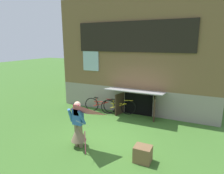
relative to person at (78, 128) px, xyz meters
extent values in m
plane|color=#3D6B28|center=(0.56, 0.76, -0.67)|extent=(60.00, 60.00, 0.00)
cube|color=gray|center=(0.56, 6.40, -0.03)|extent=(7.98, 5.27, 1.28)
cube|color=brown|center=(0.56, 6.40, 2.78)|extent=(7.98, 5.27, 4.35)
cube|color=black|center=(0.56, 3.72, 3.06)|extent=(5.57, 0.08, 1.39)
cube|color=#9EB7C6|center=(0.56, 3.74, 3.06)|extent=(5.41, 0.04, 1.27)
cube|color=#9EB7C6|center=(-1.68, 3.73, 1.91)|extent=(0.90, 0.06, 1.10)
cube|color=black|center=(0.93, 3.74, -0.15)|extent=(1.40, 0.03, 1.05)
cube|color=#3D2B1E|center=(0.08, 3.46, -0.15)|extent=(0.24, 0.69, 1.05)
cube|color=#3D2B1E|center=(1.78, 3.46, -0.15)|extent=(0.22, 0.70, 1.05)
cube|color=#B2B2B7|center=(0.93, 3.21, 0.66)|extent=(2.63, 1.09, 0.18)
cylinder|color=#7F6B51|center=(-0.08, 0.00, -0.27)|extent=(0.14, 0.14, 0.81)
cylinder|color=#7F6B51|center=(0.08, 0.00, -0.27)|extent=(0.14, 0.14, 0.81)
cone|color=#7F6B51|center=(0.00, 0.00, -0.15)|extent=(0.52, 0.52, 0.61)
cube|color=#3366B7|center=(0.00, 0.00, 0.42)|extent=(0.34, 0.20, 0.57)
cylinder|color=#3366B7|center=(-0.22, -0.10, 0.45)|extent=(0.17, 0.32, 0.53)
cylinder|color=#3366B7|center=(0.22, -0.10, 0.45)|extent=(0.17, 0.32, 0.53)
cube|color=maroon|center=(0.00, -0.06, 0.66)|extent=(0.20, 0.08, 0.36)
sphere|color=#D8AD8E|center=(0.00, 0.00, 0.82)|extent=(0.22, 0.22, 0.22)
pyramid|color=#E54C7F|center=(0.37, -0.61, 0.61)|extent=(1.02, 0.83, 0.55)
cylinder|color=beige|center=(0.35, -0.25, 0.32)|extent=(0.01, 0.70, 0.47)
cylinder|color=#E54C7F|center=(0.45, -0.30, -0.28)|extent=(0.03, 0.03, 0.78)
torus|color=black|center=(0.50, 3.54, -0.31)|extent=(0.71, 0.28, 0.73)
torus|color=black|center=(-0.44, 3.23, -0.31)|extent=(0.71, 0.28, 0.73)
cylinder|color=gold|center=(0.03, 3.38, -0.12)|extent=(0.72, 0.27, 0.04)
cylinder|color=gold|center=(0.03, 3.38, -0.24)|extent=(0.78, 0.30, 0.30)
cylinder|color=gold|center=(-0.21, 3.30, -0.12)|extent=(0.04, 0.04, 0.41)
cube|color=black|center=(-0.21, 3.30, 0.09)|extent=(0.20, 0.08, 0.05)
cylinder|color=gold|center=(0.50, 3.54, 0.05)|extent=(0.43, 0.17, 0.03)
torus|color=black|center=(-0.41, 3.40, -0.31)|extent=(0.71, 0.18, 0.72)
torus|color=black|center=(-1.37, 3.21, -0.31)|extent=(0.71, 0.18, 0.72)
cylinder|color=red|center=(-0.89, 3.31, -0.13)|extent=(0.73, 0.18, 0.04)
cylinder|color=red|center=(-0.89, 3.31, -0.25)|extent=(0.79, 0.19, 0.29)
cylinder|color=red|center=(-1.13, 3.26, -0.13)|extent=(0.04, 0.04, 0.40)
cube|color=black|center=(-1.13, 3.26, 0.07)|extent=(0.20, 0.08, 0.05)
cylinder|color=red|center=(-0.41, 3.40, 0.04)|extent=(0.44, 0.11, 0.03)
cube|color=brown|center=(2.21, 0.08, -0.43)|extent=(0.50, 0.43, 0.48)
camera|label=1|loc=(3.54, -4.99, 2.79)|focal=31.10mm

